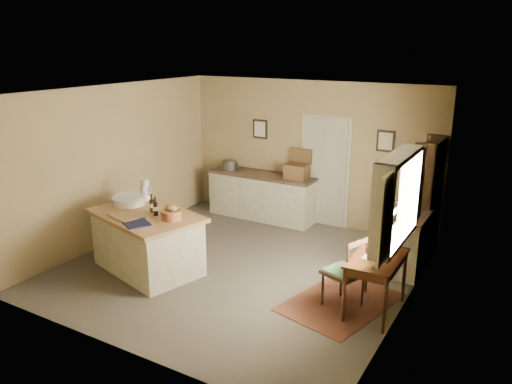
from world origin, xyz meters
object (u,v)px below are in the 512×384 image
at_px(writing_desk, 377,264).
at_px(work_island, 147,240).
at_px(sideboard, 262,194).
at_px(shelving_unit, 429,198).
at_px(right_cabinet, 406,240).
at_px(desk_chair, 343,272).

bearing_deg(writing_desk, work_island, -171.47).
xyz_separation_m(sideboard, writing_desk, (3.03, -2.44, 0.19)).
bearing_deg(shelving_unit, right_cabinet, -101.90).
bearing_deg(desk_chair, sideboard, 155.96).
bearing_deg(right_cabinet, desk_chair, -104.19).
relative_size(sideboard, writing_desk, 2.23).
distance_m(work_island, writing_desk, 3.43).
relative_size(work_island, desk_chair, 2.00).
xyz_separation_m(work_island, right_cabinet, (3.39, 2.03, -0.02)).
height_order(sideboard, right_cabinet, sideboard).
distance_m(desk_chair, shelving_unit, 2.43).
bearing_deg(work_island, writing_desk, 24.03).
bearing_deg(sideboard, work_island, -96.81).
bearing_deg(writing_desk, right_cabinet, 90.01).
relative_size(sideboard, desk_chair, 2.23).
xyz_separation_m(work_island, writing_desk, (3.39, 0.51, 0.19)).
bearing_deg(shelving_unit, sideboard, 176.41).
distance_m(work_island, right_cabinet, 3.95).
xyz_separation_m(desk_chair, shelving_unit, (0.56, 2.32, 0.47)).
xyz_separation_m(sideboard, right_cabinet, (3.03, -0.92, -0.02)).
bearing_deg(shelving_unit, writing_desk, -93.86).
bearing_deg(sideboard, shelving_unit, -3.59).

